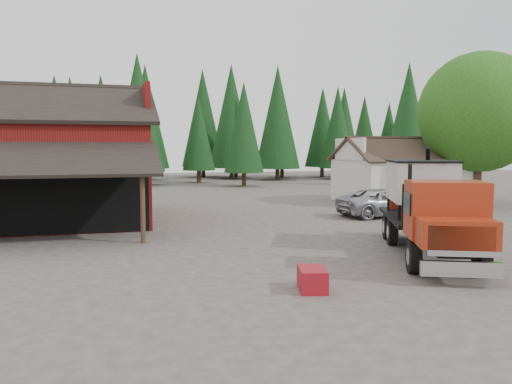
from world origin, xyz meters
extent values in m
plane|color=#4A403A|center=(0.00, 0.00, 0.00)|extent=(120.00, 120.00, 0.00)
cube|color=maroon|center=(-11.00, 10.00, 2.50)|extent=(12.00, 10.00, 5.00)
cube|color=black|center=(-11.00, 7.50, 6.00)|extent=(12.80, 5.53, 2.35)
cube|color=black|center=(-11.00, 12.50, 6.00)|extent=(12.80, 5.53, 2.35)
cube|color=maroon|center=(-5.00, 10.00, 6.00)|extent=(0.25, 7.00, 2.00)
cylinder|color=#382619|center=(-5.60, 2.10, 1.40)|extent=(0.20, 0.20, 2.80)
cube|color=black|center=(-11.00, 4.95, 2.00)|extent=(11.70, 0.08, 3.90)
cube|color=silver|center=(13.00, 13.00, 1.50)|extent=(8.00, 6.00, 3.00)
cube|color=#38281E|center=(13.00, 11.50, 3.75)|extent=(8.60, 3.42, 1.80)
cube|color=#38281E|center=(13.00, 14.50, 3.75)|extent=(8.60, 3.42, 1.80)
cube|color=silver|center=(9.00, 13.00, 3.75)|extent=(0.20, 4.20, 1.50)
cube|color=silver|center=(17.00, 13.00, 3.75)|extent=(0.20, 4.20, 1.50)
cube|color=#38281E|center=(11.50, 9.98, 1.00)|extent=(0.90, 0.06, 2.00)
cube|color=black|center=(14.50, 9.98, 1.60)|extent=(1.20, 0.06, 1.00)
cylinder|color=#382619|center=(17.00, 10.00, 1.60)|extent=(0.60, 0.60, 3.20)
sphere|color=#1C5613|center=(17.00, 10.00, 6.20)|extent=(8.00, 8.00, 8.00)
sphere|color=#1C5613|center=(15.80, 10.80, 5.00)|extent=(4.40, 4.40, 4.40)
sphere|color=#1C5613|center=(18.00, 9.20, 5.30)|extent=(4.80, 4.80, 4.80)
cylinder|color=#382619|center=(6.00, 30.00, 0.80)|extent=(0.44, 0.44, 1.60)
cone|color=black|center=(6.00, 30.00, 5.90)|extent=(3.96, 3.96, 9.00)
cylinder|color=#382619|center=(22.00, 26.00, 0.80)|extent=(0.44, 0.44, 1.60)
cone|color=black|center=(22.00, 26.00, 6.90)|extent=(4.84, 4.84, 11.00)
cylinder|color=#382619|center=(-4.00, 34.00, 0.80)|extent=(0.44, 0.44, 1.60)
cone|color=black|center=(-4.00, 34.00, 7.40)|extent=(5.28, 5.28, 12.00)
cylinder|color=black|center=(1.97, -5.19, 0.52)|extent=(0.71, 1.08, 1.03)
cylinder|color=black|center=(3.78, -5.98, 0.52)|extent=(0.71, 1.08, 1.03)
cylinder|color=black|center=(3.77, -1.06, 0.52)|extent=(0.71, 1.08, 1.03)
cylinder|color=black|center=(5.58, -1.84, 0.52)|extent=(0.71, 1.08, 1.03)
cylinder|color=black|center=(4.29, 0.15, 0.52)|extent=(0.71, 1.08, 1.03)
cylinder|color=black|center=(6.10, -0.64, 0.52)|extent=(0.71, 1.08, 1.03)
cube|color=black|center=(4.07, -2.83, 0.89)|extent=(4.16, 7.82, 0.38)
cube|color=silver|center=(2.30, -6.92, 0.52)|extent=(2.05, 1.01, 0.42)
cube|color=silver|center=(2.34, -6.83, 1.27)|extent=(1.67, 0.80, 0.85)
cube|color=maroon|center=(2.56, -6.32, 1.41)|extent=(2.42, 1.96, 0.80)
cube|color=maroon|center=(3.05, -5.20, 1.93)|extent=(2.70, 2.36, 1.74)
cube|color=black|center=(2.75, -5.89, 2.21)|extent=(1.84, 0.85, 0.85)
cylinder|color=black|center=(2.52, -4.05, 2.44)|extent=(0.17, 0.17, 1.69)
cube|color=black|center=(3.42, -4.34, 1.88)|extent=(2.16, 1.02, 1.50)
cube|color=black|center=(4.60, -1.62, 1.15)|extent=(4.37, 5.95, 0.15)
cube|color=silver|center=(4.60, -1.62, 2.54)|extent=(3.22, 3.70, 1.50)
cone|color=silver|center=(4.60, -1.62, 1.60)|extent=(2.72, 2.72, 0.66)
cube|color=black|center=(4.60, -1.62, 3.31)|extent=(3.34, 3.83, 0.08)
cylinder|color=black|center=(5.64, -0.64, 2.44)|extent=(1.42, 1.73, 2.87)
cube|color=maroon|center=(4.98, 0.67, 1.41)|extent=(0.82, 0.91, 0.42)
cylinder|color=silver|center=(4.28, -5.07, 0.80)|extent=(0.86, 1.07, 0.53)
imported|color=#A8AAB0|center=(8.00, 6.51, 0.77)|extent=(5.71, 2.97, 1.54)
cube|color=maroon|center=(-1.68, -6.00, 0.30)|extent=(0.94, 1.24, 0.60)
camera|label=1|loc=(-6.79, -18.14, 3.79)|focal=35.00mm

